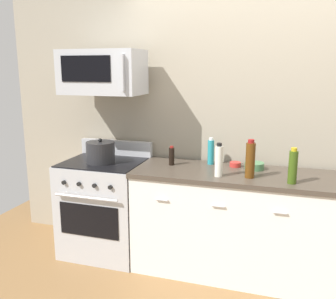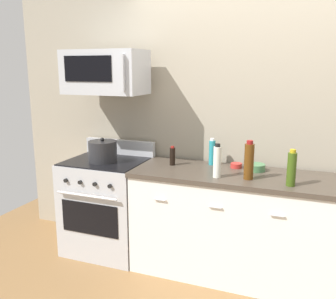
{
  "view_description": "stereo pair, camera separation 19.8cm",
  "coord_description": "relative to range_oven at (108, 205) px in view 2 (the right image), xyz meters",
  "views": [
    {
      "loc": [
        0.21,
        -3.07,
        1.79
      ],
      "look_at": [
        -0.74,
        -0.05,
        1.09
      ],
      "focal_mm": 39.58,
      "sensor_mm": 36.0,
      "label": 1
    },
    {
      "loc": [
        0.4,
        -3.0,
        1.79
      ],
      "look_at": [
        -0.74,
        -0.05,
        1.09
      ],
      "focal_mm": 39.58,
      "sensor_mm": 36.0,
      "label": 2
    }
  ],
  "objects": [
    {
      "name": "counter_unit",
      "position": [
        1.39,
        -0.0,
        -0.01
      ],
      "size": [
        2.04,
        0.66,
        0.92
      ],
      "color": "white",
      "rests_on": "ground_plane"
    },
    {
      "name": "bottle_vinegar_white",
      "position": [
        1.13,
        -0.16,
        0.58
      ],
      "size": [
        0.06,
        0.06,
        0.28
      ],
      "color": "silver",
      "rests_on": "countertop_slab"
    },
    {
      "name": "bottle_soy_sauce_dark",
      "position": [
        0.66,
        0.07,
        0.53
      ],
      "size": [
        0.05,
        0.05,
        0.18
      ],
      "color": "black",
      "rests_on": "countertop_slab"
    },
    {
      "name": "bottle_dish_soap",
      "position": [
        0.99,
        0.21,
        0.57
      ],
      "size": [
        0.06,
        0.06,
        0.25
      ],
      "color": "teal",
      "rests_on": "countertop_slab"
    },
    {
      "name": "bowl_red_small",
      "position": [
        1.22,
        0.18,
        0.47
      ],
      "size": [
        0.1,
        0.1,
        0.04
      ],
      "color": "#B72D28",
      "rests_on": "countertop_slab"
    },
    {
      "name": "bowl_green_glaze",
      "position": [
        1.39,
        0.15,
        0.48
      ],
      "size": [
        0.17,
        0.17,
        0.06
      ],
      "color": "#477A4C",
      "rests_on": "countertop_slab"
    },
    {
      "name": "range_oven",
      "position": [
        0.0,
        0.0,
        0.0
      ],
      "size": [
        0.76,
        0.69,
        1.07
      ],
      "color": "#B7BABF",
      "rests_on": "ground_plane"
    },
    {
      "name": "stockpot",
      "position": [
        0.0,
        -0.05,
        0.55
      ],
      "size": [
        0.27,
        0.27,
        0.23
      ],
      "color": "#262628",
      "rests_on": "range_oven"
    },
    {
      "name": "bottle_olive_oil",
      "position": [
        1.7,
        -0.18,
        0.58
      ],
      "size": [
        0.07,
        0.07,
        0.28
      ],
      "color": "#385114",
      "rests_on": "countertop_slab"
    },
    {
      "name": "back_wall",
      "position": [
        1.39,
        0.41,
        0.88
      ],
      "size": [
        5.13,
        0.1,
        2.7
      ],
      "primitive_type": "cube",
      "color": "#9E937F",
      "rests_on": "ground_plane"
    },
    {
      "name": "bottle_wine_amber",
      "position": [
        1.37,
        -0.13,
        0.6
      ],
      "size": [
        0.08,
        0.08,
        0.31
      ],
      "color": "#59330F",
      "rests_on": "countertop_slab"
    },
    {
      "name": "ground_plane",
      "position": [
        1.39,
        -0.0,
        -0.47
      ],
      "size": [
        6.16,
        6.16,
        0.0
      ],
      "primitive_type": "plane",
      "color": "olive"
    },
    {
      "name": "microwave",
      "position": [
        0.0,
        0.04,
        1.28
      ],
      "size": [
        0.74,
        0.44,
        0.4
      ],
      "color": "#B7BABF"
    }
  ]
}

